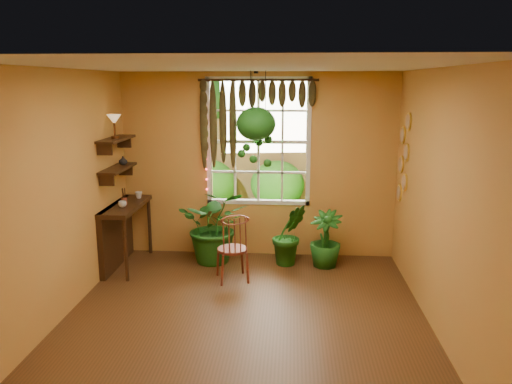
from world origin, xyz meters
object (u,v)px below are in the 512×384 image
(counter_ledge, at_px, (119,228))
(hanging_basket, at_px, (256,128))
(windsor_chair, at_px, (233,258))
(potted_plant_left, at_px, (216,225))
(potted_plant_mid, at_px, (289,234))

(counter_ledge, height_order, hanging_basket, hanging_basket)
(windsor_chair, bearing_deg, counter_ledge, 147.23)
(potted_plant_left, bearing_deg, counter_ledge, -169.32)
(windsor_chair, relative_size, potted_plant_left, 0.97)
(hanging_basket, bearing_deg, potted_plant_mid, -14.39)
(potted_plant_left, relative_size, potted_plant_mid, 1.24)
(potted_plant_left, xyz_separation_m, hanging_basket, (0.57, 0.10, 1.38))
(counter_ledge, distance_m, hanging_basket, 2.37)
(windsor_chair, bearing_deg, potted_plant_mid, 23.33)
(counter_ledge, distance_m, potted_plant_left, 1.35)
(counter_ledge, height_order, potted_plant_left, potted_plant_left)
(windsor_chair, height_order, potted_plant_mid, windsor_chair)
(potted_plant_mid, bearing_deg, hanging_basket, 165.61)
(windsor_chair, height_order, potted_plant_left, potted_plant_left)
(potted_plant_left, bearing_deg, potted_plant_mid, -1.42)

